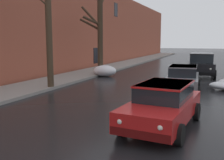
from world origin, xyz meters
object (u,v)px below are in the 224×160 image
at_px(bare_tree_second_along_sidewalk, 48,22).
at_px(sedan_red_approaching_near_lane, 163,104).
at_px(sedan_grey_parked_kerbside_close, 183,78).
at_px(suv_black_parked_kerbside_mid, 201,64).
at_px(bare_tree_mid_block, 99,34).

relative_size(bare_tree_second_along_sidewalk, sedan_red_approaching_near_lane, 1.66).
relative_size(bare_tree_second_along_sidewalk, sedan_grey_parked_kerbside_close, 1.67).
bearing_deg(sedan_grey_parked_kerbside_close, sedan_red_approaching_near_lane, -88.51).
height_order(bare_tree_second_along_sidewalk, sedan_grey_parked_kerbside_close, bare_tree_second_along_sidewalk).
bearing_deg(bare_tree_second_along_sidewalk, sedan_red_approaching_near_lane, -30.33).
bearing_deg(bare_tree_second_along_sidewalk, suv_black_parked_kerbside_mid, 50.39).
distance_m(bare_tree_mid_block, sedan_red_approaching_near_lane, 13.71).
xyz_separation_m(bare_tree_second_along_sidewalk, sedan_red_approaching_near_lane, (7.31, -4.28, -3.03)).
relative_size(bare_tree_second_along_sidewalk, suv_black_parked_kerbside_mid, 1.47).
bearing_deg(sedan_red_approaching_near_lane, bare_tree_second_along_sidewalk, 149.67).
xyz_separation_m(bare_tree_second_along_sidewalk, sedan_grey_parked_kerbside_close, (7.15, 1.98, -3.03)).
bearing_deg(suv_black_parked_kerbside_mid, sedan_grey_parked_kerbside_close, -93.89).
height_order(sedan_grey_parked_kerbside_close, suv_black_parked_kerbside_mid, suv_black_parked_kerbside_mid).
relative_size(sedan_grey_parked_kerbside_close, suv_black_parked_kerbside_mid, 0.88).
bearing_deg(sedan_red_approaching_near_lane, sedan_grey_parked_kerbside_close, 91.49).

